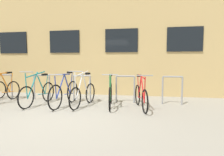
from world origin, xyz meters
The scene contains 9 objects.
ground_plane centered at (0.00, 0.00, 0.00)m, with size 42.00×42.00×0.00m, color gray.
storefront_building centered at (0.00, 6.93, 3.00)m, with size 28.00×7.49×6.00m.
bike_rack centered at (-0.02, 1.90, 0.55)m, with size 6.65×0.05×0.91m.
bicycle_red centered at (1.99, 1.21, 0.37)m, with size 0.50×1.60×1.02m.
bicycle_teal centered at (-1.24, 1.21, 0.38)m, with size 0.44×1.76×1.09m.
bicycle_blue centered at (-0.34, 1.21, 0.40)m, with size 0.44×1.77×1.06m.
bicycle_green centered at (1.07, 1.35, 0.37)m, with size 0.44×1.68×1.02m.
bicycle_orange centered at (-2.65, 1.34, 0.38)m, with size 0.44×1.74×1.05m.
bicycle_white centered at (0.24, 1.26, 0.38)m, with size 0.44×1.65×1.11m.
Camera 1 is at (1.95, -3.86, 1.30)m, focal length 28.09 mm.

